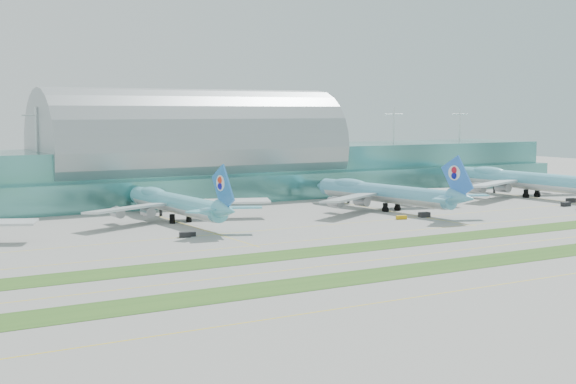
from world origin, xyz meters
TOP-DOWN VIEW (x-y plane):
  - ground at (0.00, 0.00)m, footprint 700.00×700.00m
  - terminal at (0.01, 128.79)m, footprint 340.00×69.10m
  - grass_strip_near at (0.00, -28.00)m, footprint 420.00×12.00m
  - grass_strip_far at (0.00, 2.00)m, footprint 420.00×12.00m
  - taxiline_a at (0.00, -48.00)m, footprint 420.00×0.35m
  - taxiline_b at (0.00, -14.00)m, footprint 420.00×0.35m
  - taxiline_c at (0.00, 18.00)m, footprint 420.00×0.35m
  - taxiline_d at (0.00, 40.00)m, footprint 420.00×0.35m
  - airliner_b at (-31.74, 71.20)m, footprint 63.09×71.69m
  - airliner_c at (42.04, 61.23)m, footprint 65.40×74.82m
  - airliner_d at (118.86, 69.12)m, footprint 72.85×82.60m
  - gse_c at (-41.84, 39.51)m, footprint 3.40×2.35m
  - gse_d at (-39.79, 40.39)m, footprint 3.08×2.02m
  - gse_e at (32.46, 38.64)m, footprint 3.60×2.23m
  - gse_f at (42.03, 38.85)m, footprint 3.75×2.55m
  - gse_g at (105.99, 36.14)m, footprint 3.70×1.74m
  - gse_h at (117.59, 43.66)m, footprint 3.92×2.36m

SIDE VIEW (x-z plane):
  - ground at x=0.00m, z-range 0.00..0.00m
  - taxiline_a at x=0.00m, z-range 0.00..0.01m
  - taxiline_b at x=0.00m, z-range 0.00..0.01m
  - taxiline_c at x=0.00m, z-range 0.00..0.01m
  - taxiline_d at x=0.00m, z-range 0.00..0.01m
  - grass_strip_near at x=0.00m, z-range 0.00..0.08m
  - grass_strip_far at x=0.00m, z-range 0.00..0.08m
  - gse_e at x=32.46m, z-range 0.00..1.21m
  - gse_d at x=-39.79m, z-range 0.00..1.24m
  - gse_c at x=-41.84m, z-range 0.00..1.47m
  - gse_g at x=105.99m, z-range 0.00..1.56m
  - gse_h at x=117.59m, z-range 0.00..1.62m
  - gse_f at x=42.03m, z-range 0.00..1.62m
  - airliner_b at x=-31.74m, z-range -3.78..15.95m
  - airliner_c at x=42.04m, z-range -3.95..16.67m
  - airliner_d at x=118.86m, z-range -4.36..18.40m
  - terminal at x=0.01m, z-range -3.77..32.23m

